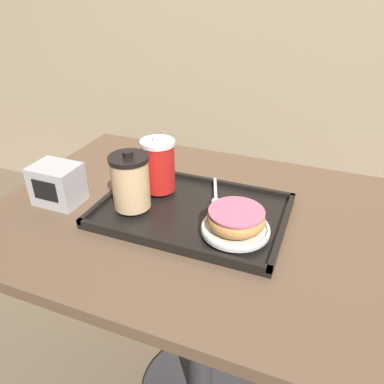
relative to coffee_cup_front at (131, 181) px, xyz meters
name	(u,v)px	position (x,y,z in m)	size (l,w,h in m)	color
cafe_table	(203,263)	(0.16, 0.06, -0.25)	(1.05, 0.74, 0.75)	brown
serving_tray	(192,212)	(0.14, 0.05, -0.08)	(0.45, 0.31, 0.02)	black
coffee_cup_front	(131,181)	(0.00, 0.00, 0.00)	(0.09, 0.09, 0.14)	#E0B784
coffee_cup_rear	(159,165)	(0.02, 0.10, 0.00)	(0.09, 0.09, 0.15)	red
plate_with_chocolate_donut	(235,228)	(0.26, -0.01, -0.06)	(0.15, 0.15, 0.01)	white
donut_chocolate_glazed	(236,218)	(0.26, -0.01, -0.03)	(0.13, 0.13, 0.04)	tan
spoon	(216,197)	(0.18, 0.10, -0.06)	(0.06, 0.14, 0.01)	silver
napkin_dispenser	(57,184)	(-0.20, -0.02, -0.04)	(0.12, 0.09, 0.10)	#B7B7BC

